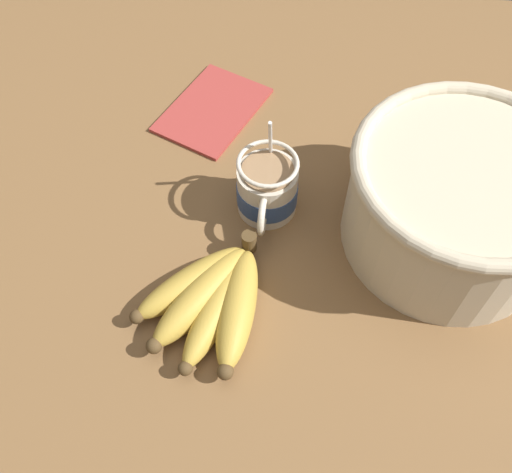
{
  "coord_description": "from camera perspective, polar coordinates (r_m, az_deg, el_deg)",
  "views": [
    {
      "loc": [
        40.4,
        4.95,
        68.61
      ],
      "look_at": [
        -0.16,
        -0.46,
        7.6
      ],
      "focal_mm": 40.0,
      "sensor_mm": 36.0,
      "label": 1
    }
  ],
  "objects": [
    {
      "name": "woven_basket",
      "position": [
        0.76,
        19.55,
        3.46
      ],
      "size": [
        29.03,
        29.03,
        15.23
      ],
      "color": "beige",
      "rests_on": "table"
    },
    {
      "name": "napkin",
      "position": [
        0.94,
        -4.34,
        12.53
      ],
      "size": [
        21.21,
        18.32,
        0.6
      ],
      "color": "#A33833",
      "rests_on": "table"
    },
    {
      "name": "table",
      "position": [
        0.78,
        0.32,
        -2.54
      ],
      "size": [
        126.38,
        126.38,
        3.42
      ],
      "color": "brown",
      "rests_on": "ground"
    },
    {
      "name": "banana_bunch",
      "position": [
        0.71,
        -4.39,
        -6.22
      ],
      "size": [
        19.55,
        15.83,
        4.49
      ],
      "color": "#4C381E",
      "rests_on": "table"
    },
    {
      "name": "coffee_mug",
      "position": [
        0.78,
        1.41,
        4.7
      ],
      "size": [
        12.91,
        8.47,
        15.22
      ],
      "color": "beige",
      "rests_on": "table"
    }
  ]
}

